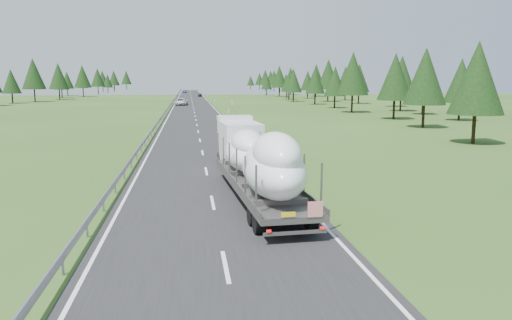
{
  "coord_description": "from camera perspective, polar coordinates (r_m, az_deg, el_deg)",
  "views": [
    {
      "loc": [
        -1.14,
        -16.11,
        6.28
      ],
      "look_at": [
        2.4,
        10.03,
        2.02
      ],
      "focal_mm": 35.0,
      "sensor_mm": 36.0,
      "label": 1
    }
  ],
  "objects": [
    {
      "name": "tree_line_left",
      "position": [
        160.32,
        -23.09,
        8.75
      ],
      "size": [
        15.62,
        341.91,
        12.4
      ],
      "color": "black",
      "rests_on": "ground"
    },
    {
      "name": "distant_van",
      "position": [
        126.21,
        -8.54,
        6.6
      ],
      "size": [
        3.42,
        6.5,
        1.74
      ],
      "primitive_type": "imported",
      "rotation": [
        0.0,
        0.0,
        -0.09
      ],
      "color": "silver",
      "rests_on": "ground"
    },
    {
      "name": "ground",
      "position": [
        17.33,
        -3.5,
        -12.1
      ],
      "size": [
        400.0,
        400.0,
        0.0
      ],
      "primitive_type": "plane",
      "color": "#2C4A18",
      "rests_on": "ground"
    },
    {
      "name": "highway_sign",
      "position": [
        96.58,
        -2.77,
        6.49
      ],
      "size": [
        0.08,
        0.9,
        2.6
      ],
      "color": "slate",
      "rests_on": "ground"
    },
    {
      "name": "marker_posts",
      "position": [
        171.38,
        -5.19,
        7.2
      ],
      "size": [
        0.13,
        350.08,
        1.0
      ],
      "color": "silver",
      "rests_on": "ground"
    },
    {
      "name": "boat_truck",
      "position": [
        27.68,
        -0.27,
        0.54
      ],
      "size": [
        3.65,
        19.71,
        4.05
      ],
      "color": "silver",
      "rests_on": "ground"
    },
    {
      "name": "road_surface",
      "position": [
        116.29,
        -7.18,
        5.99
      ],
      "size": [
        10.0,
        400.0,
        0.02
      ],
      "primitive_type": "cube",
      "color": "black",
      "rests_on": "ground"
    },
    {
      "name": "tree_line_right",
      "position": [
        148.73,
        8.36,
        9.25
      ],
      "size": [
        27.4,
        341.39,
        12.21
      ],
      "color": "black",
      "rests_on": "ground"
    },
    {
      "name": "guardrail",
      "position": [
        116.27,
        -9.81,
        6.22
      ],
      "size": [
        0.1,
        400.0,
        0.76
      ],
      "color": "slate",
      "rests_on": "ground"
    },
    {
      "name": "distant_car_blue",
      "position": [
        244.72,
        -8.16,
        7.77
      ],
      "size": [
        1.98,
        4.67,
        1.5
      ],
      "primitive_type": "imported",
      "rotation": [
        0.0,
        0.0,
        0.09
      ],
      "color": "#182045",
      "rests_on": "ground"
    },
    {
      "name": "distant_car_dark",
      "position": [
        190.02,
        -6.42,
        7.4
      ],
      "size": [
        1.57,
        3.76,
        1.27
      ],
      "primitive_type": "imported",
      "rotation": [
        0.0,
        0.0,
        -0.02
      ],
      "color": "black",
      "rests_on": "ground"
    }
  ]
}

